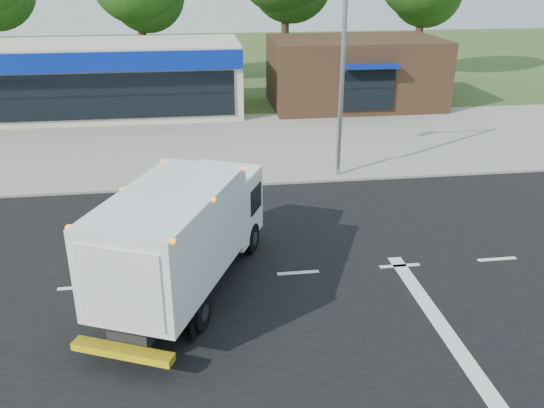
% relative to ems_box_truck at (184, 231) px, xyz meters
% --- Properties ---
extents(ground, '(120.00, 120.00, 0.00)m').
position_rel_ems_box_truck_xyz_m(ground, '(3.11, 0.59, -1.82)').
color(ground, '#385123').
rests_on(ground, ground).
extents(road_asphalt, '(60.00, 14.00, 0.02)m').
position_rel_ems_box_truck_xyz_m(road_asphalt, '(3.11, 0.59, -1.82)').
color(road_asphalt, black).
rests_on(road_asphalt, ground).
extents(sidewalk, '(60.00, 2.40, 0.12)m').
position_rel_ems_box_truck_xyz_m(sidewalk, '(3.11, 8.79, -1.76)').
color(sidewalk, gray).
rests_on(sidewalk, ground).
extents(parking_apron, '(60.00, 9.00, 0.02)m').
position_rel_ems_box_truck_xyz_m(parking_apron, '(3.11, 14.59, -1.81)').
color(parking_apron, gray).
rests_on(parking_apron, ground).
extents(lane_markings, '(55.20, 7.00, 0.01)m').
position_rel_ems_box_truck_xyz_m(lane_markings, '(4.46, -0.76, -1.80)').
color(lane_markings, silver).
rests_on(lane_markings, road_asphalt).
extents(ems_box_truck, '(4.85, 7.41, 3.16)m').
position_rel_ems_box_truck_xyz_m(ems_box_truck, '(0.00, 0.00, 0.00)').
color(ems_box_truck, black).
rests_on(ems_box_truck, ground).
extents(emergency_worker, '(0.71, 0.59, 1.76)m').
position_rel_ems_box_truck_xyz_m(emergency_worker, '(-1.00, 0.05, -0.95)').
color(emergency_worker, tan).
rests_on(emergency_worker, ground).
extents(retail_strip_mall, '(18.00, 6.20, 4.00)m').
position_rel_ems_box_truck_xyz_m(retail_strip_mall, '(-5.89, 20.52, 0.19)').
color(retail_strip_mall, beige).
rests_on(retail_strip_mall, ground).
extents(brown_storefront, '(10.00, 6.70, 4.00)m').
position_rel_ems_box_truck_xyz_m(brown_storefront, '(10.11, 20.58, 0.18)').
color(brown_storefront, '#382316').
rests_on(brown_storefront, ground).
extents(traffic_signal_pole, '(3.51, 0.25, 8.00)m').
position_rel_ems_box_truck_xyz_m(traffic_signal_pole, '(5.46, 8.19, 3.10)').
color(traffic_signal_pole, gray).
rests_on(traffic_signal_pole, ground).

